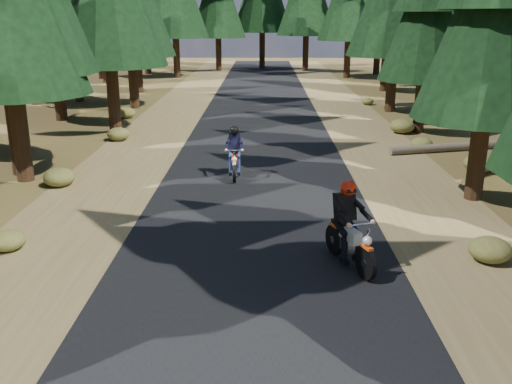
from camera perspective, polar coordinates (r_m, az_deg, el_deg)
ground at (r=11.91m, az=-0.10°, el=-7.21°), size 120.00×120.00×0.00m
road at (r=16.59m, az=0.16°, el=-0.02°), size 6.00×100.00×0.01m
shoulder_l at (r=17.26m, az=-15.30°, el=0.03°), size 3.20×100.00×0.01m
shoulder_r at (r=17.17m, az=15.70°, el=-0.09°), size 3.20×100.00×0.01m
log_near at (r=22.97m, az=19.31°, el=4.29°), size 5.33×1.78×0.32m
understory_shrubs at (r=17.97m, az=3.13°, el=2.19°), size 14.91×32.46×0.63m
rider_lead at (r=11.73m, az=9.39°, el=-4.68°), size 1.27×2.08×1.78m
rider_follow at (r=18.00m, az=-2.16°, el=3.13°), size 0.61×1.83×1.62m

